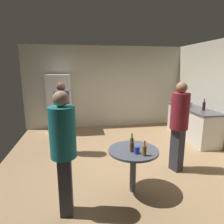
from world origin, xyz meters
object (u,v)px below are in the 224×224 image
beer_bottle_on_counter (179,101)px  person_in_maroon_shirt (179,120)px  beer_bottle_brown (132,147)px  wine_bottle_on_counter (204,106)px  refrigerator (60,104)px  beer_bottle_green (132,142)px  beer_bottle_amber (145,150)px  plastic_cup_blue (137,150)px  foreground_table (133,156)px  kettle (189,104)px  person_in_navy_shirt (62,113)px  person_in_teal_shirt (63,145)px

beer_bottle_on_counter → person_in_maroon_shirt: 2.65m
beer_bottle_brown → person_in_maroon_shirt: 1.26m
wine_bottle_on_counter → beer_bottle_brown: 3.09m
refrigerator → beer_bottle_brown: bearing=-68.3°
beer_bottle_green → refrigerator: bearing=113.5°
wine_bottle_on_counter → beer_bottle_amber: size_ratio=1.35×
beer_bottle_amber → beer_bottle_brown: 0.22m
person_in_maroon_shirt → plastic_cup_blue: bearing=14.8°
beer_bottle_green → foreground_table: bearing=-89.9°
kettle → plastic_cup_blue: (-2.29, -2.50, -0.18)m
wine_bottle_on_counter → person_in_navy_shirt: (-3.62, -0.11, -0.03)m
foreground_table → beer_bottle_green: (-0.00, 0.11, 0.19)m
beer_bottle_on_counter → beer_bottle_green: 3.60m
wine_bottle_on_counter → beer_bottle_brown: wine_bottle_on_counter is taller
beer_bottle_on_counter → foreground_table: (-2.27, -2.89, -0.35)m
refrigerator → beer_bottle_green: size_ratio=7.83×
person_in_maroon_shirt → beer_bottle_green: bearing=3.5°
kettle → beer_bottle_green: size_ratio=1.06×
beer_bottle_green → plastic_cup_blue: (0.01, -0.26, -0.03)m
beer_bottle_on_counter → person_in_navy_shirt: (-3.49, -1.19, 0.00)m
wine_bottle_on_counter → foreground_table: bearing=-143.1°
foreground_table → beer_bottle_amber: size_ratio=3.48×
beer_bottle_green → beer_bottle_amber: bearing=-73.8°
kettle → beer_bottle_amber: bearing=-130.4°
beer_bottle_brown → beer_bottle_green: (0.05, 0.18, 0.00)m
beer_bottle_on_counter → beer_bottle_amber: bearing=-124.9°
refrigerator → wine_bottle_on_counter: 4.14m
beer_bottle_on_counter → person_in_maroon_shirt: (-1.24, -2.35, 0.04)m
beer_bottle_on_counter → person_in_navy_shirt: person_in_navy_shirt is taller
beer_bottle_brown → person_in_navy_shirt: (-1.17, 1.77, 0.17)m
beer_bottle_green → plastic_cup_blue: 0.26m
beer_bottle_on_counter → beer_bottle_green: size_ratio=1.00×
beer_bottle_brown → wine_bottle_on_counter: bearing=37.5°
wine_bottle_on_counter → plastic_cup_blue: 3.10m
beer_bottle_on_counter → beer_bottle_brown: bearing=-128.1°
wine_bottle_on_counter → beer_bottle_on_counter: size_ratio=1.35×
kettle → person_in_navy_shirt: bearing=-169.5°
beer_bottle_on_counter → plastic_cup_blue: size_ratio=2.09×
kettle → person_in_navy_shirt: size_ratio=0.14×
beer_bottle_green → person_in_teal_shirt: bearing=-157.0°
person_in_teal_shirt → person_in_navy_shirt: 2.04m
refrigerator → beer_bottle_on_counter: size_ratio=7.83×
wine_bottle_on_counter → plastic_cup_blue: (-2.39, -1.96, -0.23)m
beer_bottle_amber → person_in_teal_shirt: (-1.14, -0.10, 0.19)m
beer_bottle_green → person_in_teal_shirt: (-1.05, -0.44, 0.19)m
beer_bottle_brown → foreground_table: bearing=56.9°
beer_bottle_on_counter → plastic_cup_blue: (-2.26, -3.04, -0.19)m
refrigerator → person_in_teal_shirt: bearing=-84.2°
person_in_teal_shirt → person_in_navy_shirt: bearing=95.8°
beer_bottle_green → person_in_teal_shirt: person_in_teal_shirt is taller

